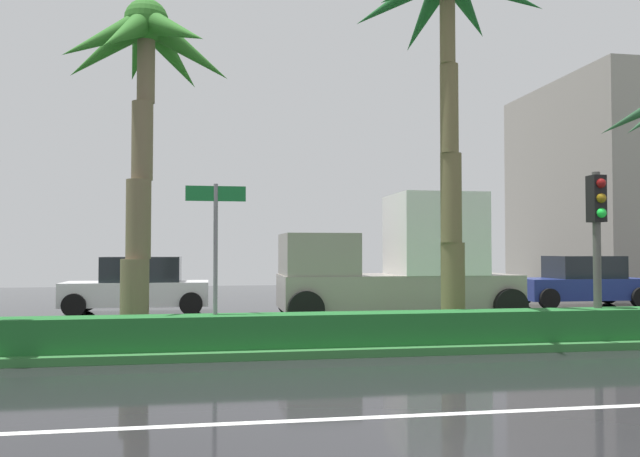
% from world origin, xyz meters
% --- Properties ---
extents(ground_plane, '(90.00, 42.00, 0.10)m').
position_xyz_m(ground_plane, '(0.00, 9.00, -0.05)').
color(ground_plane, black).
extents(near_lane_divider_stripe, '(81.00, 0.14, 0.01)m').
position_xyz_m(near_lane_divider_stripe, '(0.00, 2.00, 0.00)').
color(near_lane_divider_stripe, white).
rests_on(near_lane_divider_stripe, ground_plane).
extents(median_strip, '(85.50, 4.00, 0.15)m').
position_xyz_m(median_strip, '(0.00, 8.00, 0.07)').
color(median_strip, '#2D6B33').
rests_on(median_strip, ground_plane).
extents(median_hedge, '(76.50, 0.70, 0.60)m').
position_xyz_m(median_hedge, '(0.00, 6.60, 0.45)').
color(median_hedge, '#1E6028').
rests_on(median_hedge, median_strip).
extents(palm_tree_centre_left, '(3.69, 3.78, 6.95)m').
position_xyz_m(palm_tree_centre_left, '(-3.14, 8.26, 5.49)').
color(palm_tree_centre_left, brown).
rests_on(palm_tree_centre_left, median_strip).
extents(palm_tree_centre, '(4.33, 4.28, 8.31)m').
position_xyz_m(palm_tree_centre, '(3.32, 7.89, 6.71)').
color(palm_tree_centre, brown).
rests_on(palm_tree_centre, median_strip).
extents(traffic_signal_median_right, '(0.28, 0.43, 3.38)m').
position_xyz_m(traffic_signal_median_right, '(6.02, 6.74, 2.48)').
color(traffic_signal_median_right, '#4C4C47').
rests_on(traffic_signal_median_right, median_strip).
extents(street_name_sign, '(1.10, 0.08, 3.00)m').
position_xyz_m(street_name_sign, '(-1.68, 6.75, 2.08)').
color(street_name_sign, slate).
rests_on(street_name_sign, median_strip).
extents(car_in_traffic_second, '(4.30, 2.02, 1.72)m').
position_xyz_m(car_in_traffic_second, '(-3.92, 15.13, 0.83)').
color(car_in_traffic_second, white).
rests_on(car_in_traffic_second, ground_plane).
extents(box_truck_lead, '(6.40, 2.64, 3.46)m').
position_xyz_m(box_truck_lead, '(3.34, 11.75, 1.55)').
color(box_truck_lead, gray).
rests_on(box_truck_lead, ground_plane).
extents(car_in_traffic_third, '(4.30, 2.02, 1.72)m').
position_xyz_m(car_in_traffic_third, '(10.81, 15.11, 0.83)').
color(car_in_traffic_third, navy).
rests_on(car_in_traffic_third, ground_plane).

